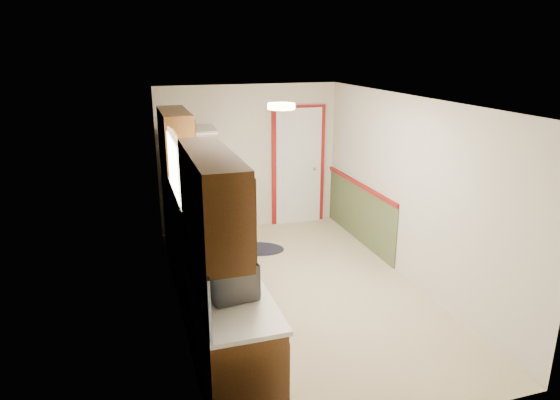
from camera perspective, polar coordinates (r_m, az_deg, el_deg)
room_shell at (r=6.01m, az=2.29°, el=-0.09°), size 3.20×5.20×2.52m
kitchen_run at (r=5.60m, az=-8.79°, el=-5.89°), size 0.63×4.00×2.20m
back_wall_trim at (r=8.42m, az=3.58°, el=2.79°), size 1.12×2.30×2.08m
ceiling_fixture at (r=5.49m, az=0.15°, el=10.66°), size 0.30×0.30×0.06m
microwave at (r=4.37m, az=-5.98°, el=-7.97°), size 0.40×0.62×0.40m
refrigerator at (r=7.79m, az=-9.96°, el=1.49°), size 0.79×0.78×1.82m
rug at (r=7.69m, az=-2.64°, el=-5.59°), size 0.97×0.81×0.01m
cooktop at (r=7.14m, az=-10.61°, el=0.35°), size 0.47×0.56×0.02m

